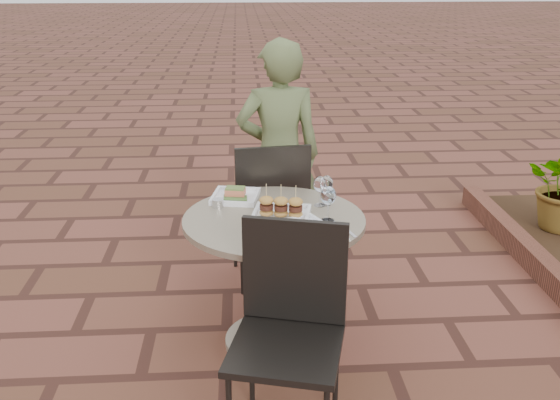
{
  "coord_description": "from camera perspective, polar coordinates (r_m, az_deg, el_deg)",
  "views": [
    {
      "loc": [
        -0.31,
        -3.0,
        1.91
      ],
      "look_at": [
        -0.13,
        -0.17,
        0.82
      ],
      "focal_mm": 40.0,
      "sensor_mm": 36.0,
      "label": 1
    }
  ],
  "objects": [
    {
      "name": "wine_glass_mid",
      "position": [
        3.19,
        3.68,
        1.37
      ],
      "size": [
        0.07,
        0.07,
        0.16
      ],
      "color": "white",
      "rests_on": "cafe_table"
    },
    {
      "name": "chair_far",
      "position": [
        3.75,
        -0.89,
        -0.26
      ],
      "size": [
        0.49,
        0.49,
        0.93
      ],
      "rotation": [
        0.0,
        0.0,
        3.26
      ],
      "color": "black",
      "rests_on": "ground"
    },
    {
      "name": "wine_glass_far",
      "position": [
        3.2,
        4.27,
        1.45
      ],
      "size": [
        0.07,
        0.07,
        0.16
      ],
      "color": "white",
      "rests_on": "cafe_table"
    },
    {
      "name": "plate_tuna",
      "position": [
        2.91,
        2.04,
        -2.61
      ],
      "size": [
        0.31,
        0.31,
        0.03
      ],
      "rotation": [
        0.0,
        0.0,
        0.45
      ],
      "color": "white",
      "rests_on": "cafe_table"
    },
    {
      "name": "plate_salmon",
      "position": [
        3.31,
        -4.1,
        0.4
      ],
      "size": [
        0.28,
        0.28,
        0.07
      ],
      "rotation": [
        0.0,
        0.0,
        -0.18
      ],
      "color": "white",
      "rests_on": "cafe_table"
    },
    {
      "name": "plate_sliders",
      "position": [
        3.04,
        0.09,
        -1.06
      ],
      "size": [
        0.32,
        0.32,
        0.18
      ],
      "rotation": [
        0.0,
        0.0,
        -0.2
      ],
      "color": "white",
      "rests_on": "cafe_table"
    },
    {
      "name": "cutlery_set",
      "position": [
        2.93,
        5.64,
        -2.76
      ],
      "size": [
        0.14,
        0.23,
        0.0
      ],
      "primitive_type": null,
      "rotation": [
        0.0,
        0.0,
        0.21
      ],
      "color": "silver",
      "rests_on": "cafe_table"
    },
    {
      "name": "wine_glass_right",
      "position": [
        2.99,
        4.44,
        0.3
      ],
      "size": [
        0.08,
        0.08,
        0.18
      ],
      "color": "white",
      "rests_on": "cafe_table"
    },
    {
      "name": "ground",
      "position": [
        3.57,
        1.96,
        -11.37
      ],
      "size": [
        60.0,
        60.0,
        0.0
      ],
      "primitive_type": "plane",
      "color": "brown",
      "rests_on": "ground"
    },
    {
      "name": "steel_ramekin",
      "position": [
        3.2,
        -5.7,
        -0.3
      ],
      "size": [
        0.08,
        0.08,
        0.04
      ],
      "primitive_type": "cylinder",
      "rotation": [
        0.0,
        0.0,
        0.32
      ],
      "color": "silver",
      "rests_on": "cafe_table"
    },
    {
      "name": "chair_near",
      "position": [
        2.6,
        0.92,
        -10.47
      ],
      "size": [
        0.54,
        0.54,
        0.93
      ],
      "rotation": [
        0.0,
        0.0,
        -0.25
      ],
      "color": "black",
      "rests_on": "ground"
    },
    {
      "name": "planter_curb",
      "position": [
        4.23,
        23.81,
        -6.64
      ],
      "size": [
        0.12,
        3.0,
        0.15
      ],
      "primitive_type": "cube",
      "color": "brown",
      "rests_on": "ground"
    },
    {
      "name": "diner",
      "position": [
        4.0,
        -0.1,
        4.03
      ],
      "size": [
        0.56,
        0.39,
        1.49
      ],
      "primitive_type": "imported",
      "rotation": [
        0.0,
        0.0,
        3.2
      ],
      "color": "#4E5B32",
      "rests_on": "ground"
    },
    {
      "name": "cafe_table",
      "position": [
        3.17,
        -0.54,
        -5.69
      ],
      "size": [
        0.9,
        0.9,
        0.73
      ],
      "color": "gray",
      "rests_on": "ground"
    }
  ]
}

